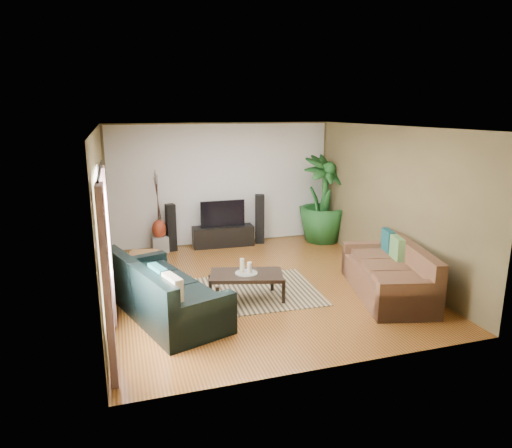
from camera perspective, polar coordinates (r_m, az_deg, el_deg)
name	(u,v)px	position (r m, az deg, el deg)	size (l,w,h in m)	color
floor	(259,285)	(8.02, 0.43, -7.63)	(5.50, 5.50, 0.00)	#9F6429
ceiling	(260,127)	(7.46, 0.46, 12.02)	(5.50, 5.50, 0.00)	white
wall_back	(222,185)	(10.24, -4.23, 4.95)	(5.00, 5.00, 0.00)	brown
wall_front	(334,259)	(5.16, 9.74, -4.37)	(5.00, 5.00, 0.00)	brown
wall_left	(103,220)	(7.29, -18.63, 0.51)	(5.50, 5.50, 0.00)	brown
wall_right	(390,201)	(8.70, 16.35, 2.79)	(5.50, 5.50, 0.00)	brown
backwall_panel	(222,185)	(10.23, -4.22, 4.94)	(4.90, 4.90, 0.00)	white
window_pane	(102,246)	(5.73, -18.73, -2.56)	(1.80, 1.80, 0.00)	white
curtain_near	(107,287)	(5.09, -18.10, -7.55)	(0.08, 0.35, 2.20)	gray
curtain_far	(108,248)	(6.52, -18.01, -2.82)	(0.08, 0.35, 2.20)	gray
curtain_rod	(100,170)	(5.55, -18.95, 6.42)	(0.03, 0.03, 1.90)	black
sofa_left	(165,286)	(6.95, -11.29, -7.66)	(2.35, 1.01, 0.85)	black
sofa_right	(387,270)	(7.81, 16.09, -5.50)	(2.14, 0.96, 0.85)	brown
area_rug	(244,293)	(7.69, -1.46, -8.56)	(2.44, 1.73, 0.01)	tan
coffee_table	(246,287)	(7.30, -1.20, -7.91)	(1.14, 0.62, 0.46)	black
candle_tray	(246,273)	(7.22, -1.21, -6.15)	(0.35, 0.35, 0.02)	gray
candle_tall	(242,265)	(7.19, -1.74, -5.21)	(0.07, 0.07, 0.23)	beige
candle_mid	(250,268)	(7.16, -0.82, -5.50)	(0.07, 0.07, 0.18)	white
candle_short	(250,267)	(7.26, -0.81, -5.34)	(0.07, 0.07, 0.14)	white
tv_stand	(223,236)	(10.23, -4.14, -1.52)	(1.35, 0.40, 0.45)	black
television	(223,214)	(10.10, -4.19, 1.31)	(0.99, 0.05, 0.58)	black
speaker_left	(171,228)	(9.96, -10.57, -0.44)	(0.18, 0.20, 1.02)	black
speaker_right	(260,219)	(10.36, 0.46, 0.63)	(0.20, 0.22, 1.12)	black
potted_plant	(323,199)	(10.54, 8.42, 3.09)	(1.10, 1.10, 1.97)	#1B531F
plant_pot	(322,235)	(10.73, 8.26, -1.34)	(0.36, 0.36, 0.28)	black
pedestal	(160,244)	(10.04, -11.92, -2.44)	(0.34, 0.34, 0.34)	gray
vase	(159,229)	(9.95, -12.01, -0.67)	(0.31, 0.31, 0.43)	maroon
side_table	(144,267)	(8.40, -13.88, -5.19)	(0.48, 0.48, 0.51)	#995632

